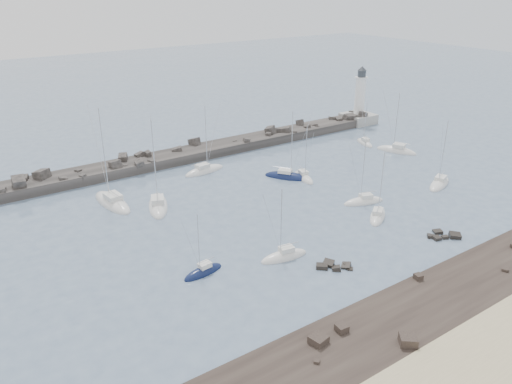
# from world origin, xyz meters

# --- Properties ---
(ground) EXTENTS (400.00, 400.00, 0.00)m
(ground) POSITION_xyz_m (0.00, 0.00, 0.00)
(ground) COLOR slate
(ground) RESTS_ON ground
(rock_shelf) EXTENTS (140.00, 12.00, 1.78)m
(rock_shelf) POSITION_xyz_m (-0.24, -21.98, 0.01)
(rock_shelf) COLOR black
(rock_shelf) RESTS_ON ground
(rock_cluster_near) EXTENTS (4.50, 3.77, 1.37)m
(rock_cluster_near) POSITION_xyz_m (-3.95, -8.72, -0.03)
(rock_cluster_near) COLOR black
(rock_cluster_near) RESTS_ON ground
(rock_cluster_far) EXTENTS (4.46, 4.08, 1.50)m
(rock_cluster_far) POSITION_xyz_m (14.49, -11.64, 0.03)
(rock_cluster_far) COLOR black
(rock_cluster_far) RESTS_ON ground
(breakwater) EXTENTS (115.00, 7.38, 5.12)m
(breakwater) POSITION_xyz_m (-7.07, 37.99, 0.30)
(breakwater) COLOR #302C2A
(breakwater) RESTS_ON ground
(lighthouse) EXTENTS (7.00, 7.00, 14.60)m
(lighthouse) POSITION_xyz_m (47.00, 38.00, 3.09)
(lighthouse) COLOR #9B9B96
(lighthouse) RESTS_ON ground
(sailboat_1) EXTENTS (4.36, 10.91, 16.70)m
(sailboat_1) POSITION_xyz_m (-20.17, 25.35, 0.15)
(sailboat_1) COLOR silver
(sailboat_1) RESTS_ON ground
(sailboat_2) EXTENTS (5.69, 2.42, 8.98)m
(sailboat_2) POSITION_xyz_m (-18.00, -0.81, 0.14)
(sailboat_2) COLOR #0F193E
(sailboat_2) RESTS_ON ground
(sailboat_3) EXTENTS (6.36, 9.94, 15.13)m
(sailboat_3) POSITION_xyz_m (-14.60, 20.16, 0.15)
(sailboat_3) COLOR silver
(sailboat_3) RESTS_ON ground
(sailboat_4) EXTENTS (8.73, 3.63, 13.42)m
(sailboat_4) POSITION_xyz_m (-1.07, 29.64, 0.14)
(sailboat_4) COLOR silver
(sailboat_4) RESTS_ON ground
(sailboat_5) EXTENTS (6.84, 2.95, 10.72)m
(sailboat_5) POSITION_xyz_m (-7.59, -3.49, 0.15)
(sailboat_5) COLOR silver
(sailboat_5) RESTS_ON ground
(sailboat_6) EXTENTS (3.49, 6.78, 10.44)m
(sailboat_6) POSITION_xyz_m (12.11, 16.59, 0.14)
(sailboat_6) COLOR silver
(sailboat_6) RESTS_ON ground
(sailboat_7) EXTENTS (6.90, 5.81, 11.09)m
(sailboat_7) POSITION_xyz_m (11.35, -1.94, 0.13)
(sailboat_7) COLOR silver
(sailboat_7) RESTS_ON ground
(sailboat_8) EXTENTS (7.18, 8.28, 13.25)m
(sailboat_8) POSITION_xyz_m (9.92, 18.61, 0.13)
(sailboat_8) COLOR #0F193E
(sailboat_8) RESTS_ON ground
(sailboat_9) EXTENTS (7.30, 4.02, 11.16)m
(sailboat_9) POSITION_xyz_m (13.39, 2.99, 0.14)
(sailboat_9) COLOR silver
(sailboat_9) RESTS_ON ground
(sailboat_10) EXTENTS (5.67, 8.74, 13.40)m
(sailboat_10) POSITION_xyz_m (37.61, 17.35, 0.15)
(sailboat_10) COLOR silver
(sailboat_10) RESTS_ON ground
(sailboat_11) EXTENTS (8.35, 5.26, 12.63)m
(sailboat_11) POSITION_xyz_m (29.83, 0.91, 0.13)
(sailboat_11) COLOR silver
(sailboat_11) RESTS_ON ground
(sailboat_12) EXTENTS (3.66, 6.36, 9.81)m
(sailboat_12) POSITION_xyz_m (36.00, 24.90, 0.13)
(sailboat_12) COLOR silver
(sailboat_12) RESTS_ON ground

